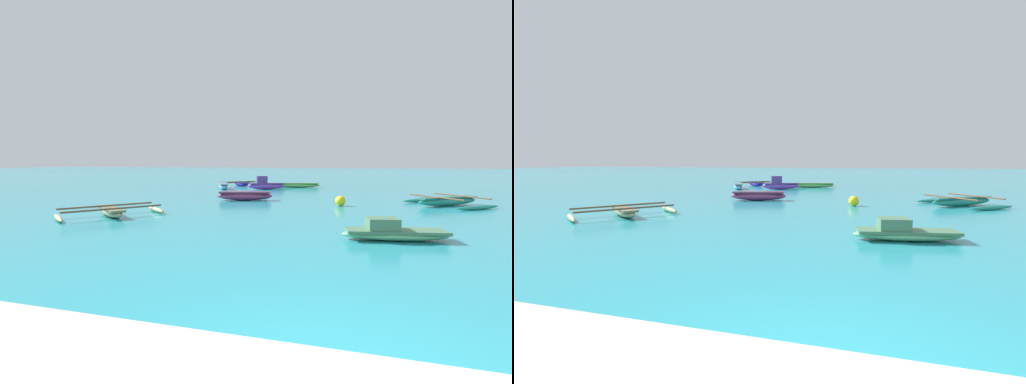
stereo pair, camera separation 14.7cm
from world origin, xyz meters
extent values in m
ellipsoid|color=purple|center=(-6.36, 22.96, 0.25)|extent=(2.79, 1.67, 0.49)
cube|color=#55357C|center=(-6.36, 22.96, 0.45)|extent=(2.58, 1.56, 0.08)
cube|color=#55357C|center=(-6.69, 22.80, 0.76)|extent=(0.90, 0.72, 0.54)
ellipsoid|color=#7AB2D7|center=(-9.80, 22.67, 0.22)|extent=(1.84, 3.12, 0.44)
cube|color=slate|center=(-9.80, 22.67, 0.40)|extent=(1.72, 2.88, 0.08)
ellipsoid|color=#903867|center=(-5.71, 15.31, 0.24)|extent=(3.11, 1.44, 0.48)
cube|color=#5C2B45|center=(-5.71, 15.31, 0.44)|extent=(2.87, 1.35, 0.08)
ellipsoid|color=#76D760|center=(-4.43, 25.57, 0.19)|extent=(3.88, 1.55, 0.38)
cube|color=#4D8341|center=(-4.43, 25.57, 0.34)|extent=(3.57, 1.45, 0.08)
ellipsoid|color=teal|center=(4.47, 15.79, 0.21)|extent=(3.25, 2.54, 0.42)
cube|color=#246257|center=(4.47, 15.79, 0.38)|extent=(3.00, 2.35, 0.08)
cylinder|color=brown|center=(5.14, 16.27, 0.44)|extent=(1.86, 2.53, 0.07)
cylinder|color=brown|center=(3.80, 15.30, 0.44)|extent=(1.86, 2.53, 0.07)
ellipsoid|color=teal|center=(3.56, 17.03, 0.10)|extent=(2.20, 1.67, 0.20)
ellipsoid|color=teal|center=(5.37, 14.54, 0.10)|extent=(2.20, 1.67, 0.20)
ellipsoid|color=#231B99|center=(-9.41, 25.97, 0.17)|extent=(2.15, 2.16, 0.33)
cube|color=navy|center=(-9.41, 25.97, 0.29)|extent=(1.99, 2.00, 0.08)
cylinder|color=brown|center=(-9.01, 25.57, 0.35)|extent=(2.43, 2.42, 0.07)
cylinder|color=brown|center=(-9.80, 26.36, 0.35)|extent=(2.43, 2.42, 0.07)
ellipsoid|color=#231B99|center=(-8.21, 27.15, 0.10)|extent=(1.12, 1.13, 0.20)
ellipsoid|color=#231B99|center=(-10.60, 24.78, 0.10)|extent=(1.12, 1.13, 0.20)
ellipsoid|color=#6EC283|center=(1.14, 7.23, 0.14)|extent=(2.95, 1.28, 0.29)
cube|color=#497755|center=(1.14, 7.23, 0.25)|extent=(2.72, 1.21, 0.08)
cube|color=#497755|center=(0.78, 7.16, 0.45)|extent=(0.91, 0.80, 0.32)
ellipsoid|color=tan|center=(-9.06, 8.61, 0.17)|extent=(2.25, 1.92, 0.33)
cube|color=#63684A|center=(-9.06, 8.61, 0.29)|extent=(2.08, 1.79, 0.08)
cylinder|color=brown|center=(-8.63, 8.28, 0.35)|extent=(2.27, 2.89, 0.07)
cylinder|color=brown|center=(-9.48, 8.94, 0.35)|extent=(2.27, 2.89, 0.07)
ellipsoid|color=tan|center=(-7.95, 10.04, 0.10)|extent=(1.47, 1.20, 0.20)
ellipsoid|color=tan|center=(-10.16, 7.19, 0.10)|extent=(1.47, 1.20, 0.20)
sphere|color=yellow|center=(-0.54, 14.23, 0.25)|extent=(0.49, 0.49, 0.49)
camera|label=1|loc=(-0.04, -2.57, 2.11)|focal=24.00mm
camera|label=2|loc=(0.10, -2.53, 2.11)|focal=24.00mm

